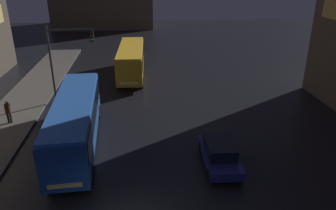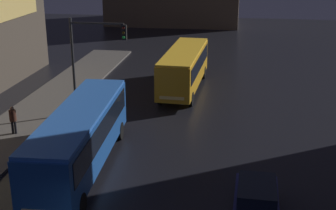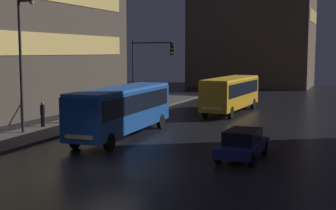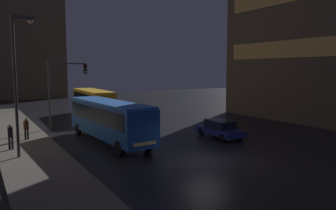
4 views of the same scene
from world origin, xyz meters
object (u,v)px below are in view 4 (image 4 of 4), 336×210
at_px(pedestrian_near, 10,135).
at_px(pedestrian_mid, 26,127).
at_px(street_lamp_sidewalk, 18,66).
at_px(traffic_light_main, 63,83).
at_px(bus_far, 93,100).
at_px(bus_near, 109,117).
at_px(car_taxi, 220,129).

height_order(pedestrian_near, pedestrian_mid, pedestrian_near).
relative_size(pedestrian_near, street_lamp_sidewalk, 0.20).
bearing_deg(traffic_light_main, bus_far, 53.81).
bearing_deg(pedestrian_near, bus_near, 66.17).
xyz_separation_m(pedestrian_near, pedestrian_mid, (1.35, 2.84, -0.03)).
relative_size(bus_far, pedestrian_near, 5.82).
xyz_separation_m(bus_near, traffic_light_main, (-1.66, 7.29, 2.38)).
height_order(pedestrian_near, traffic_light_main, traffic_light_main).
bearing_deg(pedestrian_near, bus_far, 125.77).
bearing_deg(pedestrian_mid, bus_far, 22.68).
bearing_deg(street_lamp_sidewalk, pedestrian_near, 100.49).
height_order(car_taxi, street_lamp_sidewalk, street_lamp_sidewalk).
relative_size(bus_far, traffic_light_main, 1.59).
xyz_separation_m(pedestrian_mid, traffic_light_main, (3.67, 3.70, 3.19)).
xyz_separation_m(bus_near, pedestrian_mid, (-5.33, 3.60, -0.80)).
distance_m(car_taxi, street_lamp_sidewalk, 15.46).
xyz_separation_m(pedestrian_near, street_lamp_sidewalk, (0.44, -2.37, 4.58)).
distance_m(bus_near, pedestrian_mid, 6.48).
height_order(bus_far, traffic_light_main, traffic_light_main).
bearing_deg(traffic_light_main, pedestrian_mid, -134.83).
xyz_separation_m(bus_near, bus_far, (3.32, 14.11, -0.02)).
bearing_deg(pedestrian_mid, car_taxi, -53.41).
xyz_separation_m(bus_far, car_taxi, (5.00, -17.05, -1.17)).
relative_size(car_taxi, pedestrian_mid, 2.64).
bearing_deg(traffic_light_main, pedestrian_near, -127.55).
bearing_deg(street_lamp_sidewalk, bus_far, 58.67).
distance_m(pedestrian_near, street_lamp_sidewalk, 5.18).
relative_size(traffic_light_main, street_lamp_sidewalk, 0.74).
bearing_deg(car_taxi, bus_far, -71.87).
height_order(bus_far, car_taxi, bus_far).
bearing_deg(street_lamp_sidewalk, pedestrian_mid, 80.09).
bearing_deg(pedestrian_near, pedestrian_mid, 137.21).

